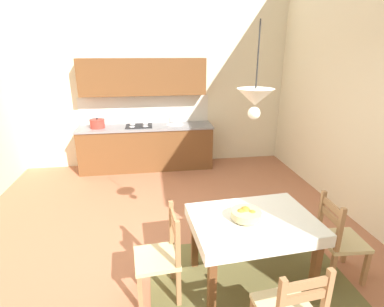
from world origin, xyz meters
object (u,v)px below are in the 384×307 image
object	(u,v)px
dining_table	(253,231)
kitchen_cabinetry	(145,128)
dining_chair_tv_side	(161,257)
dining_chair_window_side	(339,240)
pendant_lamp	(255,98)
fruit_bowl	(246,214)

from	to	relation	value
dining_table	kitchen_cabinetry	bearing A→B (deg)	107.02
dining_chair_tv_side	kitchen_cabinetry	bearing A→B (deg)	92.07
dining_chair_window_side	dining_table	bearing A→B (deg)	176.29
dining_chair_window_side	pendant_lamp	world-z (taller)	pendant_lamp
kitchen_cabinetry	fruit_bowl	distance (m)	3.60
pendant_lamp	dining_table	bearing A→B (deg)	8.86
dining_chair_tv_side	pendant_lamp	size ratio (longest dim) A/B	1.16
dining_chair_window_side	kitchen_cabinetry	bearing A→B (deg)	119.57
dining_chair_window_side	fruit_bowl	xyz separation A→B (m)	(-1.02, 0.05, 0.37)
pendant_lamp	fruit_bowl	bearing A→B (deg)	154.59
dining_chair_window_side	pendant_lamp	size ratio (longest dim) A/B	1.16
dining_chair_tv_side	pendant_lamp	bearing A→B (deg)	2.63
kitchen_cabinetry	dining_chair_window_side	distance (m)	4.07
kitchen_cabinetry	fruit_bowl	world-z (taller)	kitchen_cabinetry
dining_chair_window_side	fruit_bowl	world-z (taller)	dining_chair_window_side
dining_table	dining_chair_window_side	xyz separation A→B (m)	(0.94, -0.06, -0.17)
pendant_lamp	dining_chair_window_side	bearing A→B (deg)	-2.76
dining_table	dining_chair_tv_side	size ratio (longest dim) A/B	1.38
dining_chair_window_side	dining_chair_tv_side	size ratio (longest dim) A/B	1.00
fruit_bowl	pendant_lamp	world-z (taller)	pendant_lamp
kitchen_cabinetry	dining_chair_window_side	world-z (taller)	kitchen_cabinetry
dining_chair_window_side	pendant_lamp	xyz separation A→B (m)	(-1.02, 0.05, 1.50)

